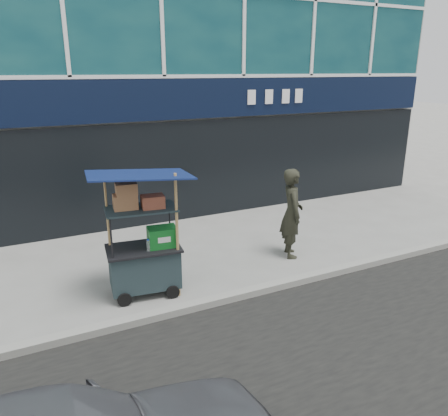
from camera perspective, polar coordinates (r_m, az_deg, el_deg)
ground at (r=7.50m, az=3.01°, el=-10.59°), size 80.00×80.00×0.00m
curb at (r=7.32m, az=3.79°, el=-10.83°), size 80.00×0.18×0.12m
vendor_cart at (r=7.20m, az=-10.33°, el=-5.62°), size 1.68×1.28×2.10m
vendor_man at (r=8.58m, az=8.84°, el=-0.66°), size 0.63×0.75×1.77m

